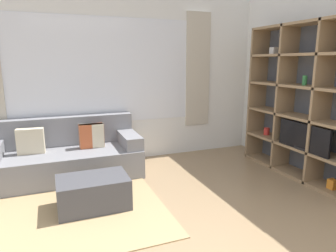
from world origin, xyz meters
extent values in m
cube|color=white|center=(0.00, 3.30, 1.35)|extent=(6.40, 0.07, 2.70)
cube|color=white|center=(0.00, 3.26, 1.45)|extent=(2.86, 0.01, 1.60)
cube|color=beige|center=(1.60, 3.24, 1.45)|extent=(0.44, 0.03, 1.90)
cube|color=white|center=(2.64, 1.63, 1.35)|extent=(0.07, 4.46, 2.70)
cube|color=tan|center=(-1.18, 1.76, 0.01)|extent=(2.98, 1.89, 0.01)
cube|color=#515660|center=(2.59, 1.70, 1.05)|extent=(0.02, 1.91, 2.11)
cube|color=#997A56|center=(2.42, 1.38, 1.05)|extent=(0.36, 0.04, 2.11)
cube|color=#997A56|center=(2.42, 2.02, 1.05)|extent=(0.36, 0.04, 2.11)
cube|color=#997A56|center=(2.42, 2.66, 1.05)|extent=(0.36, 0.04, 2.11)
cube|color=#997A56|center=(2.42, 1.70, 0.02)|extent=(0.36, 1.91, 0.04)
cube|color=#997A56|center=(2.42, 1.70, 0.42)|extent=(0.36, 1.91, 0.04)
cube|color=#997A56|center=(2.42, 1.70, 0.84)|extent=(0.36, 1.91, 0.04)
cube|color=#997A56|center=(2.42, 1.70, 1.26)|extent=(0.36, 1.91, 0.04)
cube|color=#997A56|center=(2.42, 1.70, 1.69)|extent=(0.36, 1.91, 0.04)
cube|color=#997A56|center=(2.42, 1.70, 2.09)|extent=(0.36, 1.91, 0.04)
cube|color=black|center=(2.28, 1.49, 0.62)|extent=(0.04, 0.83, 0.36)
cube|color=black|center=(2.30, 1.49, 0.45)|extent=(0.10, 0.24, 0.03)
cube|color=orange|center=(2.40, 1.08, 0.10)|extent=(0.09, 0.09, 0.12)
cylinder|color=red|center=(2.40, 2.35, 0.50)|extent=(0.09, 0.09, 0.11)
cylinder|color=gold|center=(2.40, 2.33, 1.74)|extent=(0.06, 0.06, 0.08)
cube|color=white|center=(2.40, 2.32, 1.75)|extent=(0.10, 0.10, 0.10)
cylinder|color=#388947|center=(2.40, 1.68, 1.35)|extent=(0.06, 0.06, 0.13)
cube|color=gray|center=(-0.65, 2.77, 0.19)|extent=(2.02, 0.86, 0.39)
cube|color=gray|center=(-0.65, 3.11, 0.60)|extent=(2.02, 0.18, 0.42)
cube|color=gray|center=(0.24, 2.77, 0.48)|extent=(0.24, 0.80, 0.18)
cube|color=beige|center=(-1.08, 2.83, 0.56)|extent=(0.35, 0.15, 0.34)
cube|color=beige|center=(-0.28, 2.83, 0.56)|extent=(0.35, 0.15, 0.34)
cube|color=#C65B33|center=(-0.29, 2.83, 0.56)|extent=(0.34, 0.13, 0.34)
cube|color=#47474C|center=(-0.43, 1.75, 0.18)|extent=(0.76, 0.51, 0.35)
camera|label=1|loc=(-0.79, -1.42, 1.60)|focal=32.00mm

